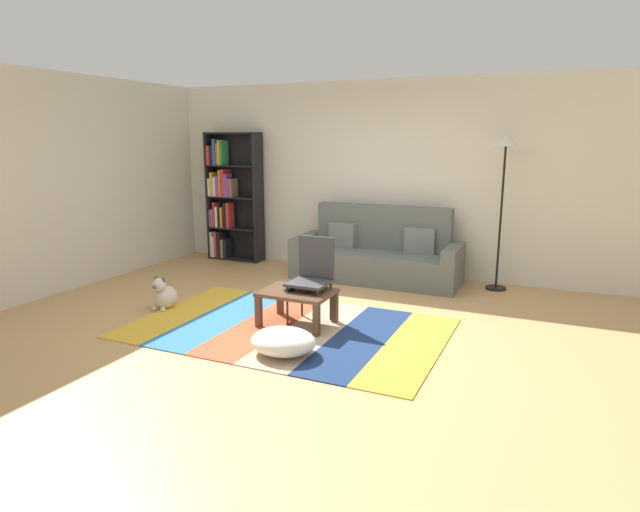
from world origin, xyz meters
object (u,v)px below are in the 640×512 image
(bookshelf, at_px, (229,199))
(tv_remote, at_px, (290,289))
(pouf, at_px, (283,341))
(coffee_table, at_px, (297,297))
(standing_lamp, at_px, (505,161))
(dog, at_px, (165,295))
(folding_chair, at_px, (313,272))
(couch, at_px, (377,256))

(bookshelf, height_order, tv_remote, bookshelf)
(tv_remote, bearing_deg, pouf, -59.33)
(tv_remote, bearing_deg, coffee_table, 11.11)
(standing_lamp, bearing_deg, pouf, -115.87)
(dog, height_order, folding_chair, folding_chair)
(pouf, xyz_separation_m, standing_lamp, (1.48, 3.05, 1.50))
(bookshelf, xyz_separation_m, dog, (0.79, -2.53, -0.81))
(pouf, bearing_deg, folding_chair, 98.88)
(coffee_table, relative_size, dog, 1.84)
(coffee_table, relative_size, folding_chair, 0.81)
(folding_chair, bearing_deg, tv_remote, -119.44)
(coffee_table, distance_m, pouf, 0.82)
(dog, xyz_separation_m, folding_chair, (1.71, 0.31, 0.37))
(couch, distance_m, pouf, 2.89)
(couch, relative_size, coffee_table, 3.08)
(tv_remote, bearing_deg, folding_chair, 55.52)
(dog, distance_m, tv_remote, 1.57)
(dog, bearing_deg, standing_lamp, 35.92)
(pouf, xyz_separation_m, tv_remote, (-0.32, 0.76, 0.25))
(bookshelf, distance_m, standing_lamp, 4.18)
(couch, height_order, pouf, couch)
(pouf, bearing_deg, dog, 161.32)
(pouf, relative_size, tv_remote, 4.01)
(couch, bearing_deg, coffee_table, -94.39)
(dog, distance_m, standing_lamp, 4.38)
(couch, height_order, coffee_table, couch)
(dog, relative_size, standing_lamp, 0.20)
(couch, relative_size, folding_chair, 2.51)
(couch, relative_size, standing_lamp, 1.16)
(pouf, relative_size, standing_lamp, 0.31)
(coffee_table, distance_m, tv_remote, 0.11)
(bookshelf, distance_m, dog, 2.77)
(bookshelf, xyz_separation_m, tv_remote, (2.33, -2.40, -0.59))
(tv_remote, bearing_deg, dog, -167.34)
(pouf, distance_m, folding_chair, 1.04)
(couch, distance_m, dog, 2.88)
(pouf, distance_m, dog, 1.97)
(bookshelf, height_order, coffee_table, bookshelf)
(pouf, height_order, tv_remote, tv_remote)
(coffee_table, bearing_deg, folding_chair, 62.75)
(coffee_table, bearing_deg, dog, -175.34)
(couch, relative_size, tv_remote, 15.07)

